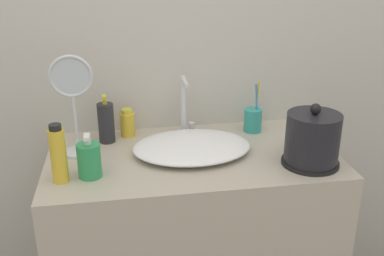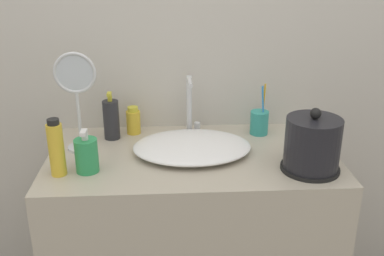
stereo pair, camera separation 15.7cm
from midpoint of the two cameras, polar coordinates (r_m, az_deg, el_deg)
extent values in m
cube|color=beige|center=(1.76, 2.07, 14.13)|extent=(6.00, 0.04, 2.60)
cube|color=#B7AD99|center=(1.83, 2.57, -15.54)|extent=(1.02, 0.55, 0.85)
ellipsoid|color=white|center=(1.61, 2.70, -2.43)|extent=(0.42, 0.32, 0.05)
cylinder|color=silver|center=(1.75, 2.10, 2.93)|extent=(0.02, 0.02, 0.23)
cylinder|color=silver|center=(1.67, 2.32, 5.81)|extent=(0.02, 0.10, 0.02)
cylinder|color=silver|center=(1.79, 3.18, 0.05)|extent=(0.02, 0.02, 0.04)
cylinder|color=black|center=(1.56, 17.54, -4.92)|extent=(0.19, 0.19, 0.01)
cylinder|color=black|center=(1.53, 17.89, -2.10)|extent=(0.18, 0.18, 0.18)
sphere|color=black|center=(1.49, 18.37, 1.71)|extent=(0.04, 0.04, 0.04)
cylinder|color=teal|center=(1.79, 11.02, 0.63)|extent=(0.07, 0.07, 0.09)
cylinder|color=#338CE0|center=(1.76, 11.54, 2.73)|extent=(0.02, 0.02, 0.16)
cylinder|color=yellow|center=(1.77, 11.58, 2.92)|extent=(0.01, 0.03, 0.17)
cylinder|color=#28282D|center=(1.72, -7.67, 0.99)|extent=(0.06, 0.06, 0.15)
cylinder|color=gold|center=(1.70, -7.82, 3.75)|extent=(0.02, 0.02, 0.02)
cube|color=gold|center=(1.68, -7.87, 4.22)|extent=(0.02, 0.03, 0.01)
cylinder|color=#2D9956|center=(1.48, -10.33, -3.53)|extent=(0.08, 0.08, 0.11)
cylinder|color=white|center=(1.46, -10.51, -1.10)|extent=(0.02, 0.02, 0.02)
cube|color=white|center=(1.44, -10.61, -0.64)|extent=(0.02, 0.04, 0.01)
cylinder|color=gold|center=(1.77, -4.96, 0.69)|extent=(0.06, 0.06, 0.09)
cylinder|color=gold|center=(1.75, -5.02, 2.36)|extent=(0.04, 0.04, 0.02)
cylinder|color=gold|center=(1.47, -13.95, -2.79)|extent=(0.05, 0.05, 0.17)
cylinder|color=black|center=(1.43, -14.30, 0.71)|extent=(0.04, 0.04, 0.02)
cylinder|color=silver|center=(1.68, -11.22, -2.45)|extent=(0.10, 0.10, 0.01)
cylinder|color=silver|center=(1.64, -11.49, 1.01)|extent=(0.01, 0.01, 0.21)
torus|color=silver|center=(1.59, -11.96, 6.81)|extent=(0.15, 0.01, 0.15)
cylinder|color=silver|center=(1.59, -11.96, 6.81)|extent=(0.13, 0.00, 0.13)
camera|label=1|loc=(0.08, -87.14, 1.15)|focal=42.00mm
camera|label=2|loc=(0.08, 92.86, -1.15)|focal=42.00mm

